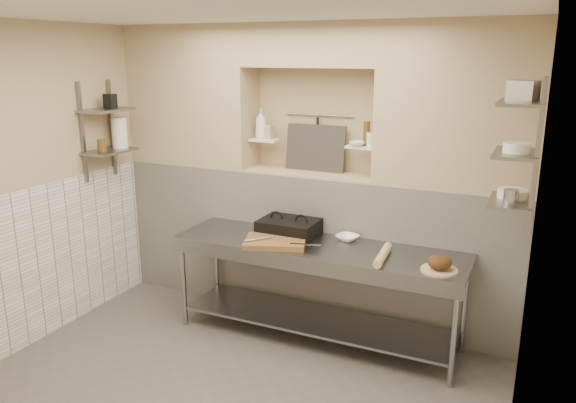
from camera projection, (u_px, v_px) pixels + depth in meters
The scene contains 47 objects.
ceiling at pixel (205, 0), 3.49m from camera, with size 4.00×3.90×0.10m, color silver.
wall_left at pixel (5, 192), 4.69m from camera, with size 0.10×3.90×2.80m, color tan.
wall_right at pixel (537, 270), 3.02m from camera, with size 0.10×3.90×2.80m, color tan.
wall_back at pixel (321, 169), 5.61m from camera, with size 4.00×0.10×2.80m, color tan.
backwall_lower at pixel (310, 243), 5.57m from camera, with size 4.00×0.40×1.40m, color white.
alcove_sill at pixel (311, 173), 5.39m from camera, with size 1.30×0.40×0.02m, color tan.
backwall_pillar_left at pixel (193, 96), 5.75m from camera, with size 1.35×0.40×1.40m, color tan.
backwall_pillar_right at pixel (459, 106), 4.67m from camera, with size 1.35×0.40×1.40m, color tan.
backwall_header at pixel (313, 45), 5.08m from camera, with size 1.30×0.40×0.40m, color tan.
wainscot_left at pixel (20, 271), 4.85m from camera, with size 0.02×3.90×1.40m, color white.
wainscot_right at pixel (512, 381), 3.23m from camera, with size 0.02×3.90×1.40m, color white.
alcove_shelf_left at pixel (265, 140), 5.52m from camera, with size 0.28×0.16×0.03m, color white.
alcove_shelf_right at pixel (362, 147), 5.11m from camera, with size 0.28×0.16×0.03m, color white.
utensil_rail at pixel (319, 115), 5.40m from camera, with size 0.02×0.02×0.70m, color gray.
hanging_steel at pixel (317, 133), 5.43m from camera, with size 0.02×0.02×0.30m, color black.
splash_panel at pixel (315, 148), 5.42m from camera, with size 0.60×0.02×0.45m, color #383330.
shelf_rail_left_a at pixel (112, 128), 5.66m from camera, with size 0.03×0.03×0.95m, color slate.
shelf_rail_left_b at pixel (82, 133), 5.31m from camera, with size 0.03×0.03×0.95m, color slate.
wall_shelf_left_lower at pixel (110, 151), 5.48m from camera, with size 0.30×0.50×0.03m, color slate.
wall_shelf_left_upper at pixel (107, 110), 5.37m from camera, with size 0.30×0.50×0.03m, color slate.
shelf_rail_right_a at pixel (538, 151), 4.03m from camera, with size 0.03×0.03×1.05m, color slate.
shelf_rail_right_b at pixel (536, 160), 3.68m from camera, with size 0.03×0.03×1.05m, color slate.
wall_shelf_right_lower at pixel (511, 202), 4.00m from camera, with size 0.30×0.50×0.03m, color slate.
wall_shelf_right_mid at pixel (516, 154), 3.91m from camera, with size 0.30×0.50×0.03m, color slate.
wall_shelf_right_upper at pixel (522, 103), 3.82m from camera, with size 0.30×0.50×0.03m, color slate.
prep_table at pixel (317, 273), 4.97m from camera, with size 2.60×0.70×0.90m.
panini_press at pixel (289, 227), 5.17m from camera, with size 0.53×0.39×0.14m.
cutting_board at pixel (275, 242), 4.92m from camera, with size 0.53×0.37×0.05m, color brown.
knife_blade at pixel (305, 244), 4.79m from camera, with size 0.26×0.03×0.01m, color gray.
tongs at pixel (258, 239), 4.89m from camera, with size 0.02×0.02×0.26m, color gray.
mixing_bowl at pixel (347, 238), 5.03m from camera, with size 0.20×0.20×0.05m, color white.
rolling_pin at pixel (383, 255), 4.57m from camera, with size 0.07×0.07×0.47m, color #D5B586.
bread_board at pixel (439, 270), 4.33m from camera, with size 0.28×0.28×0.02m, color #D5B586.
bread_loaf at pixel (440, 262), 4.31m from camera, with size 0.19×0.19×0.11m, color #4C2D19.
bottle_soap at pixel (261, 124), 5.48m from camera, with size 0.11×0.11×0.29m, color white.
jar_alcove at pixel (268, 132), 5.49m from camera, with size 0.09×0.09×0.13m, color tan.
bowl_alcove at pixel (357, 144), 5.07m from camera, with size 0.14×0.14×0.04m, color white.
condiment_a at pixel (367, 134), 5.06m from camera, with size 0.06×0.06×0.22m, color #523815.
condiment_b at pixel (367, 134), 5.09m from camera, with size 0.05×0.05×0.21m, color #523815.
condiment_c at pixel (370, 139), 5.05m from camera, with size 0.07×0.07×0.13m, color white.
jug_left at pixel (120, 133), 5.57m from camera, with size 0.15×0.15×0.30m, color white.
jar_left at pixel (102, 145), 5.36m from camera, with size 0.08×0.08×0.12m, color #523815.
box_left_upper at pixel (110, 101), 5.41m from camera, with size 0.10×0.10×0.14m, color black.
bowl_right at pixel (513, 194), 4.06m from camera, with size 0.21×0.21×0.06m, color white.
canister_right at pixel (511, 197), 3.89m from camera, with size 0.10×0.10×0.10m, color gray.
bowl_right_mid at pixel (517, 148), 3.87m from camera, with size 0.18×0.18×0.07m, color white.
basket_right at pixel (523, 90), 3.84m from camera, with size 0.18×0.21×0.14m, color gray.
Camera 1 is at (2.02, -3.13, 2.53)m, focal length 35.00 mm.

